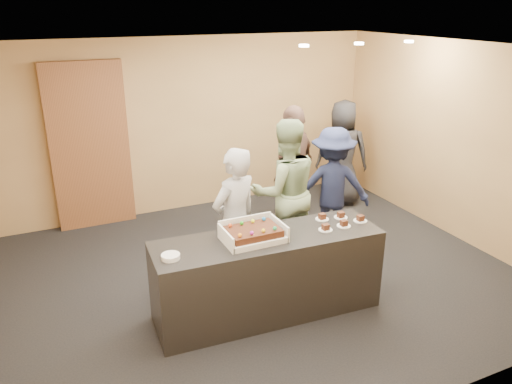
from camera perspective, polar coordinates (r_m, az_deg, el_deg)
room at (r=5.72m, az=0.59°, el=2.44°), size 6.04×6.00×2.70m
serving_counter at (r=5.36m, az=1.33°, el=-9.49°), size 2.44×0.84×0.90m
storage_cabinet at (r=7.60m, az=-18.46°, el=4.94°), size 1.10×0.15×2.42m
cake_box at (r=5.08m, az=-0.43°, el=-4.97°), size 0.61×0.42×0.18m
sheet_cake at (r=5.04m, az=-0.33°, el=-4.53°), size 0.52×0.36×0.11m
plate_stack at (r=4.79m, az=-9.73°, el=-7.28°), size 0.18×0.18×0.04m
slice_a at (r=5.34m, az=7.95°, el=-4.10°), size 0.15×0.15×0.07m
slice_b at (r=5.59m, az=7.57°, el=-2.89°), size 0.15×0.15×0.07m
slice_c at (r=5.46m, az=10.00°, el=-3.63°), size 0.15×0.15×0.07m
slice_d at (r=5.66m, az=9.67°, el=-2.69°), size 0.15×0.15×0.07m
slice_e at (r=5.62m, az=11.84°, el=-3.05°), size 0.15×0.15×0.07m
person_server_grey at (r=5.59m, az=-2.43°, el=-3.43°), size 0.73×0.61×1.72m
person_sage_man at (r=6.27m, az=3.29°, el=0.02°), size 0.99×0.82×1.86m
person_navy_man at (r=6.86m, az=8.68°, el=0.66°), size 1.21×1.00×1.63m
person_brown_extra at (r=7.06m, az=4.33°, el=2.45°), size 1.15×1.02×1.87m
person_dark_suit at (r=8.25m, az=9.80°, el=4.42°), size 1.01×0.92×1.72m
ceiling_spotlights at (r=6.69m, az=11.69°, el=16.29°), size 1.72×0.12×0.03m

